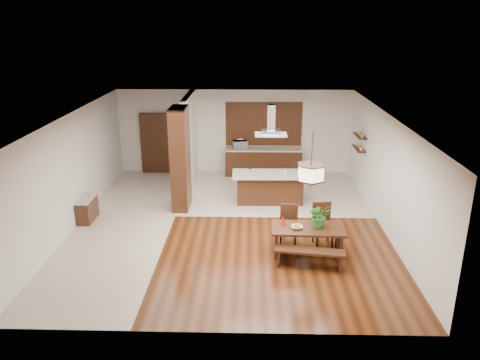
{
  "coord_description": "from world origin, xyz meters",
  "views": [
    {
      "loc": [
        0.58,
        -11.28,
        5.15
      ],
      "look_at": [
        0.3,
        0.0,
        1.25
      ],
      "focal_mm": 35.0,
      "sensor_mm": 36.0,
      "label": 1
    }
  ],
  "objects_px": {
    "foliage_plant": "(319,215)",
    "microwave": "(240,144)",
    "pendant_lantern": "(311,161)",
    "kitchen_island": "(270,187)",
    "range_hood": "(271,120)",
    "island_cup": "(285,173)",
    "fruit_bowl": "(297,227)",
    "dining_chair_left": "(288,226)",
    "dining_table": "(308,235)",
    "hallway_console": "(87,209)",
    "dining_bench": "(309,259)",
    "dining_chair_right": "(323,225)"
  },
  "relations": [
    {
      "from": "fruit_bowl",
      "to": "pendant_lantern",
      "type": "bearing_deg",
      "value": 13.93
    },
    {
      "from": "hallway_console",
      "to": "kitchen_island",
      "type": "relative_size",
      "value": 0.4
    },
    {
      "from": "pendant_lantern",
      "to": "kitchen_island",
      "type": "relative_size",
      "value": 0.59
    },
    {
      "from": "dining_table",
      "to": "microwave",
      "type": "height_order",
      "value": "microwave"
    },
    {
      "from": "dining_chair_left",
      "to": "island_cup",
      "type": "height_order",
      "value": "island_cup"
    },
    {
      "from": "fruit_bowl",
      "to": "microwave",
      "type": "bearing_deg",
      "value": 103.68
    },
    {
      "from": "dining_table",
      "to": "island_cup",
      "type": "xyz_separation_m",
      "value": [
        -0.31,
        3.18,
        0.44
      ]
    },
    {
      "from": "dining_chair_right",
      "to": "dining_bench",
      "type": "bearing_deg",
      "value": -120.68
    },
    {
      "from": "dining_table",
      "to": "kitchen_island",
      "type": "relative_size",
      "value": 0.76
    },
    {
      "from": "range_hood",
      "to": "dining_table",
      "type": "bearing_deg",
      "value": -77.08
    },
    {
      "from": "range_hood",
      "to": "fruit_bowl",
      "type": "bearing_deg",
      "value": -81.65
    },
    {
      "from": "hallway_console",
      "to": "foliage_plant",
      "type": "xyz_separation_m",
      "value": [
        5.94,
        -1.78,
        0.65
      ]
    },
    {
      "from": "foliage_plant",
      "to": "microwave",
      "type": "xyz_separation_m",
      "value": [
        -1.93,
        5.77,
        0.12
      ]
    },
    {
      "from": "dining_bench",
      "to": "dining_table",
      "type": "bearing_deg",
      "value": 88.43
    },
    {
      "from": "foliage_plant",
      "to": "dining_bench",
      "type": "bearing_deg",
      "value": -112.69
    },
    {
      "from": "dining_bench",
      "to": "island_cup",
      "type": "distance_m",
      "value": 3.86
    },
    {
      "from": "range_hood",
      "to": "microwave",
      "type": "xyz_separation_m",
      "value": [
        -0.94,
        2.54,
        -1.38
      ]
    },
    {
      "from": "foliage_plant",
      "to": "fruit_bowl",
      "type": "relative_size",
      "value": 2.17
    },
    {
      "from": "dining_chair_left",
      "to": "foliage_plant",
      "type": "xyz_separation_m",
      "value": [
        0.64,
        -0.48,
        0.48
      ]
    },
    {
      "from": "dining_table",
      "to": "dining_chair_right",
      "type": "height_order",
      "value": "dining_chair_right"
    },
    {
      "from": "dining_chair_left",
      "to": "pendant_lantern",
      "type": "height_order",
      "value": "pendant_lantern"
    },
    {
      "from": "island_cup",
      "to": "range_hood",
      "type": "bearing_deg",
      "value": 169.79
    },
    {
      "from": "hallway_console",
      "to": "range_hood",
      "type": "xyz_separation_m",
      "value": [
        4.94,
        1.45,
        2.15
      ]
    },
    {
      "from": "dining_bench",
      "to": "microwave",
      "type": "height_order",
      "value": "microwave"
    },
    {
      "from": "hallway_console",
      "to": "pendant_lantern",
      "type": "height_order",
      "value": "pendant_lantern"
    },
    {
      "from": "foliage_plant",
      "to": "fruit_bowl",
      "type": "distance_m",
      "value": 0.57
    },
    {
      "from": "hallway_console",
      "to": "dining_bench",
      "type": "height_order",
      "value": "hallway_console"
    },
    {
      "from": "microwave",
      "to": "pendant_lantern",
      "type": "bearing_deg",
      "value": -89.25
    },
    {
      "from": "dining_bench",
      "to": "dining_chair_left",
      "type": "relative_size",
      "value": 1.57
    },
    {
      "from": "dining_chair_left",
      "to": "pendant_lantern",
      "type": "distance_m",
      "value": 1.88
    },
    {
      "from": "dining_chair_right",
      "to": "kitchen_island",
      "type": "distance_m",
      "value": 3.0
    },
    {
      "from": "range_hood",
      "to": "island_cup",
      "type": "distance_m",
      "value": 1.58
    },
    {
      "from": "hallway_console",
      "to": "foliage_plant",
      "type": "bearing_deg",
      "value": -16.66
    },
    {
      "from": "hallway_console",
      "to": "island_cup",
      "type": "xyz_separation_m",
      "value": [
        5.38,
        1.37,
        0.63
      ]
    },
    {
      "from": "dining_chair_left",
      "to": "microwave",
      "type": "xyz_separation_m",
      "value": [
        -1.29,
        5.29,
        0.6
      ]
    },
    {
      "from": "hallway_console",
      "to": "dining_chair_right",
      "type": "relative_size",
      "value": 0.86
    },
    {
      "from": "hallway_console",
      "to": "fruit_bowl",
      "type": "height_order",
      "value": "fruit_bowl"
    },
    {
      "from": "pendant_lantern",
      "to": "island_cup",
      "type": "height_order",
      "value": "pendant_lantern"
    },
    {
      "from": "pendant_lantern",
      "to": "microwave",
      "type": "relative_size",
      "value": 2.67
    },
    {
      "from": "dining_bench",
      "to": "foliage_plant",
      "type": "relative_size",
      "value": 2.7
    },
    {
      "from": "foliage_plant",
      "to": "range_hood",
      "type": "bearing_deg",
      "value": 107.13
    },
    {
      "from": "dining_table",
      "to": "pendant_lantern",
      "type": "height_order",
      "value": "pendant_lantern"
    },
    {
      "from": "dining_table",
      "to": "fruit_bowl",
      "type": "height_order",
      "value": "fruit_bowl"
    },
    {
      "from": "hallway_console",
      "to": "dining_table",
      "type": "bearing_deg",
      "value": -17.65
    },
    {
      "from": "kitchen_island",
      "to": "pendant_lantern",
      "type": "bearing_deg",
      "value": -78.13
    },
    {
      "from": "dining_chair_left",
      "to": "pendant_lantern",
      "type": "bearing_deg",
      "value": -46.54
    },
    {
      "from": "dining_table",
      "to": "fruit_bowl",
      "type": "relative_size",
      "value": 6.45
    },
    {
      "from": "pendant_lantern",
      "to": "dining_bench",
      "type": "bearing_deg",
      "value": -91.57
    },
    {
      "from": "microwave",
      "to": "dining_table",
      "type": "bearing_deg",
      "value": -89.25
    },
    {
      "from": "range_hood",
      "to": "island_cup",
      "type": "relative_size",
      "value": 8.22
    }
  ]
}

